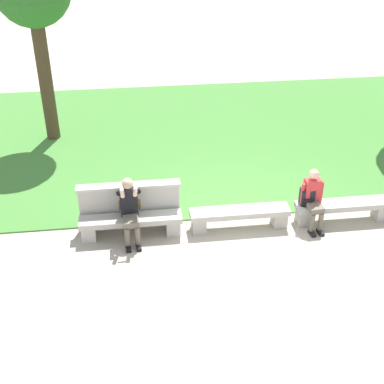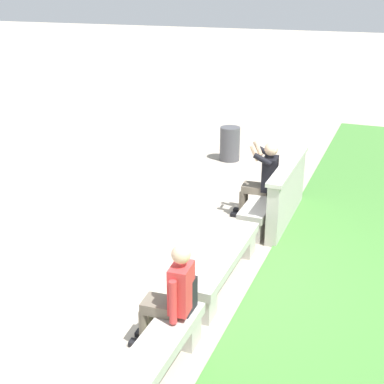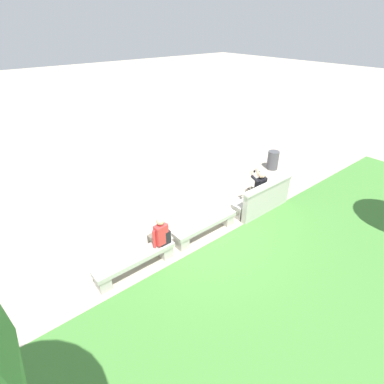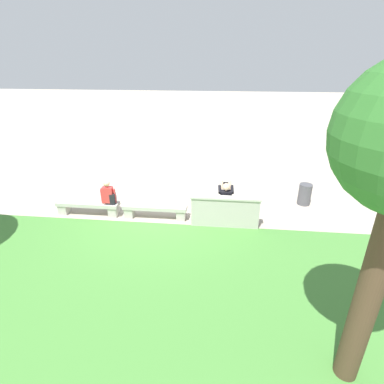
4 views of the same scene
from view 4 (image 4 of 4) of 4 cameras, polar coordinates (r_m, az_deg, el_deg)
ground_plane at (r=9.81m, az=-6.98°, el=-4.87°), size 80.00×80.00×0.00m
grass_strip at (r=6.51m, az=-16.02°, el=-23.67°), size 18.50×8.00×0.03m
bench_main at (r=9.45m, az=6.24°, el=-3.97°), size 2.05×0.40×0.45m
bench_near at (r=9.67m, az=-7.07°, el=-3.31°), size 2.05×0.40×0.45m
bench_mid at (r=10.38m, az=-19.15°, el=-2.56°), size 2.05×0.40×0.45m
backrest_wall_with_plaque at (r=9.05m, az=6.29°, el=-3.79°), size 2.08×0.24×1.01m
person_photographer at (r=9.32m, az=6.38°, el=-1.40°), size 0.49×0.74×1.32m
person_distant at (r=10.00m, az=-15.49°, el=-0.75°), size 0.48×0.69×1.26m
backpack at (r=9.90m, az=-15.14°, el=-1.24°), size 0.28×0.24×0.43m
trash_bin at (r=11.19m, az=20.67°, el=-0.41°), size 0.44×0.44×0.75m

